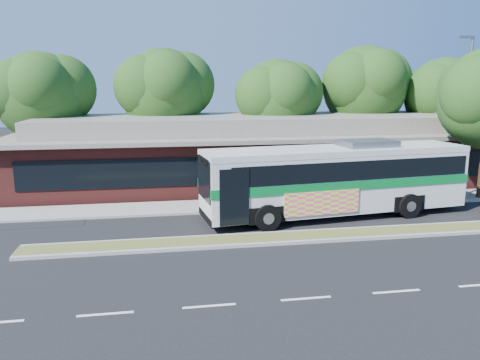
{
  "coord_description": "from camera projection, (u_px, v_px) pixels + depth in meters",
  "views": [
    {
      "loc": [
        -7.24,
        -17.87,
        6.48
      ],
      "look_at": [
        -3.59,
        3.74,
        2.0
      ],
      "focal_mm": 35.0,
      "sensor_mm": 36.0,
      "label": 1
    }
  ],
  "objects": [
    {
      "name": "lamp_post",
      "position": [
        465.0,
        113.0,
        26.11
      ],
      "size": [
        0.93,
        0.18,
        9.07
      ],
      "color": "slate",
      "rests_on": "ground"
    },
    {
      "name": "median_strip",
      "position": [
        333.0,
        235.0,
        20.3
      ],
      "size": [
        26.0,
        1.1,
        0.15
      ],
      "primitive_type": "cube",
      "color": "brown",
      "rests_on": "ground"
    },
    {
      "name": "tree_bg_b",
      "position": [
        169.0,
        89.0,
        33.04
      ],
      "size": [
        6.69,
        6.0,
        9.0
      ],
      "color": "black",
      "rests_on": "ground"
    },
    {
      "name": "ground",
      "position": [
        338.0,
        241.0,
        19.74
      ],
      "size": [
        120.0,
        120.0,
        0.0
      ],
      "primitive_type": "plane",
      "color": "black",
      "rests_on": "ground"
    },
    {
      "name": "tree_bg_d",
      "position": [
        369.0,
        85.0,
        35.43
      ],
      "size": [
        6.91,
        6.2,
        9.37
      ],
      "color": "black",
      "rests_on": "ground"
    },
    {
      "name": "tree_bg_c",
      "position": [
        282.0,
        97.0,
        33.47
      ],
      "size": [
        6.24,
        5.6,
        8.26
      ],
      "color": "black",
      "rests_on": "ground"
    },
    {
      "name": "tree_bg_a",
      "position": [
        47.0,
        94.0,
        30.81
      ],
      "size": [
        6.47,
        5.8,
        8.63
      ],
      "color": "black",
      "rests_on": "ground"
    },
    {
      "name": "transit_bus",
      "position": [
        337.0,
        175.0,
        23.2
      ],
      "size": [
        13.65,
        4.51,
        3.76
      ],
      "rotation": [
        0.0,
        0.0,
        0.12
      ],
      "color": "silver",
      "rests_on": "ground"
    },
    {
      "name": "plaza_building",
      "position": [
        269.0,
        150.0,
        31.86
      ],
      "size": [
        33.2,
        11.2,
        4.45
      ],
      "color": "maroon",
      "rests_on": "ground"
    },
    {
      "name": "tree_bg_e",
      "position": [
        448.0,
        94.0,
        35.57
      ],
      "size": [
        6.47,
        5.8,
        8.5
      ],
      "color": "black",
      "rests_on": "ground"
    },
    {
      "name": "sidewalk",
      "position": [
        296.0,
        203.0,
        25.91
      ],
      "size": [
        44.0,
        2.6,
        0.12
      ],
      "primitive_type": "cube",
      "color": "gray",
      "rests_on": "ground"
    }
  ]
}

